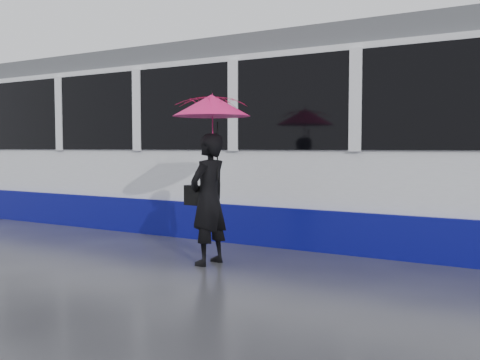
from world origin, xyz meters
The scene contains 6 objects.
ground centered at (0.00, 0.00, 0.00)m, with size 90.00×90.00×0.00m, color #27272B.
rails centered at (0.00, 2.50, 0.01)m, with size 34.00×1.51×0.02m.
tram centered at (1.38, 2.50, 1.64)m, with size 26.00×2.56×3.35m.
woman centered at (-0.59, -0.24, 0.86)m, with size 0.63×0.41×1.72m, color black.
umbrella centered at (-0.54, -0.24, 1.88)m, with size 1.10×1.10×1.16m.
handbag centered at (-0.81, -0.22, 0.90)m, with size 0.32×0.16×0.45m.
Camera 1 is at (3.28, -6.04, 1.53)m, focal length 40.00 mm.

